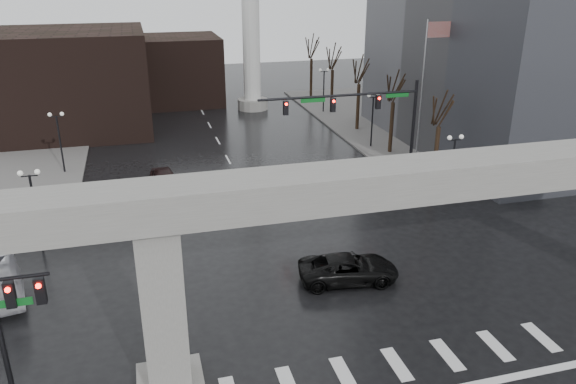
% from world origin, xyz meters
% --- Properties ---
extents(ground, '(160.00, 160.00, 0.00)m').
position_xyz_m(ground, '(0.00, 0.00, 0.00)').
color(ground, black).
rests_on(ground, ground).
extents(sidewalk_ne, '(28.00, 36.00, 0.15)m').
position_xyz_m(sidewalk_ne, '(26.00, 36.00, 0.07)').
color(sidewalk_ne, '#605E5B').
rests_on(sidewalk_ne, ground).
extents(elevated_guideway, '(48.00, 2.60, 8.70)m').
position_xyz_m(elevated_guideway, '(1.26, 0.00, 6.88)').
color(elevated_guideway, gray).
rests_on(elevated_guideway, ground).
extents(building_far_left, '(16.00, 14.00, 10.00)m').
position_xyz_m(building_far_left, '(-14.00, 42.00, 5.00)').
color(building_far_left, black).
rests_on(building_far_left, ground).
extents(building_far_mid, '(10.00, 10.00, 8.00)m').
position_xyz_m(building_far_mid, '(-2.00, 52.00, 4.00)').
color(building_far_mid, black).
rests_on(building_far_mid, ground).
extents(signal_mast_arm, '(12.12, 0.43, 8.00)m').
position_xyz_m(signal_mast_arm, '(8.99, 18.80, 5.83)').
color(signal_mast_arm, black).
rests_on(signal_mast_arm, ground).
extents(signal_left_pole, '(2.30, 0.30, 6.00)m').
position_xyz_m(signal_left_pole, '(-12.25, 0.50, 4.07)').
color(signal_left_pole, black).
rests_on(signal_left_pole, ground).
extents(flagpole_assembly, '(2.06, 0.12, 12.00)m').
position_xyz_m(flagpole_assembly, '(15.29, 22.00, 7.53)').
color(flagpole_assembly, silver).
rests_on(flagpole_assembly, ground).
extents(lamp_right_0, '(1.22, 0.32, 5.11)m').
position_xyz_m(lamp_right_0, '(13.50, 14.00, 3.47)').
color(lamp_right_0, black).
rests_on(lamp_right_0, ground).
extents(lamp_right_1, '(1.22, 0.32, 5.11)m').
position_xyz_m(lamp_right_1, '(13.50, 28.00, 3.47)').
color(lamp_right_1, black).
rests_on(lamp_right_1, ground).
extents(lamp_right_2, '(1.22, 0.32, 5.11)m').
position_xyz_m(lamp_right_2, '(13.50, 42.00, 3.47)').
color(lamp_right_2, black).
rests_on(lamp_right_2, ground).
extents(lamp_left_0, '(1.22, 0.32, 5.11)m').
position_xyz_m(lamp_left_0, '(-13.50, 14.00, 3.47)').
color(lamp_left_0, black).
rests_on(lamp_left_0, ground).
extents(lamp_left_1, '(1.22, 0.32, 5.11)m').
position_xyz_m(lamp_left_1, '(-13.50, 28.00, 3.47)').
color(lamp_left_1, black).
rests_on(lamp_left_1, ground).
extents(lamp_left_2, '(1.22, 0.32, 5.11)m').
position_xyz_m(lamp_left_2, '(-13.50, 42.00, 3.47)').
color(lamp_left_2, black).
rests_on(lamp_left_2, ground).
extents(tree_right_0, '(1.09, 1.58, 7.50)m').
position_xyz_m(tree_right_0, '(14.53, 18.02, 2.79)').
color(tree_right_0, black).
rests_on(tree_right_0, ground).
extents(tree_right_1, '(1.09, 1.61, 7.67)m').
position_xyz_m(tree_right_1, '(14.53, 26.02, 2.85)').
color(tree_right_1, black).
rests_on(tree_right_1, ground).
extents(tree_right_2, '(1.10, 1.63, 7.85)m').
position_xyz_m(tree_right_2, '(14.53, 34.02, 2.91)').
color(tree_right_2, black).
rests_on(tree_right_2, ground).
extents(tree_right_3, '(1.11, 1.66, 8.02)m').
position_xyz_m(tree_right_3, '(14.53, 42.02, 2.98)').
color(tree_right_3, black).
rests_on(tree_right_3, ground).
extents(tree_right_4, '(1.12, 1.69, 8.19)m').
position_xyz_m(tree_right_4, '(14.53, 50.02, 3.04)').
color(tree_right_4, black).
rests_on(tree_right_4, ground).
extents(pickup_truck, '(5.61, 3.16, 1.48)m').
position_xyz_m(pickup_truck, '(2.84, 5.98, 0.74)').
color(pickup_truck, black).
rests_on(pickup_truck, ground).
extents(far_car, '(2.26, 4.88, 1.62)m').
position_xyz_m(far_car, '(-5.81, 21.78, 0.81)').
color(far_car, black).
rests_on(far_car, ground).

